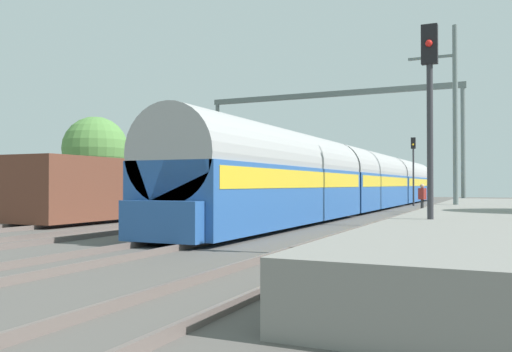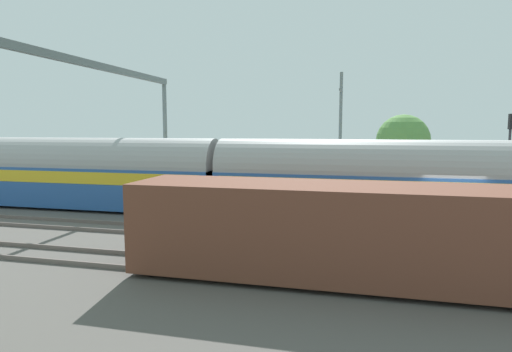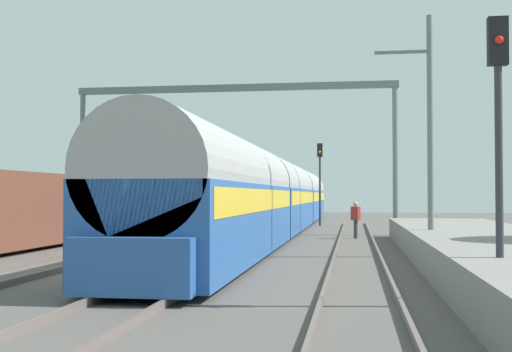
{
  "view_description": "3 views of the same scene",
  "coord_description": "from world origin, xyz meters",
  "px_view_note": "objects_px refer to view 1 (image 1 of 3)",
  "views": [
    {
      "loc": [
        10.33,
        -17.33,
        1.69
      ],
      "look_at": [
        2.12,
        0.8,
        2.01
      ],
      "focal_mm": 37.83,
      "sensor_mm": 36.0,
      "label": 1
    },
    {
      "loc": [
        -18.87,
        3.94,
        4.5
      ],
      "look_at": [
        1.22,
        8.87,
        2.18
      ],
      "focal_mm": 29.89,
      "sensor_mm": 36.0,
      "label": 2
    },
    {
      "loc": [
        6.23,
        -17.28,
        2.06
      ],
      "look_at": [
        1.06,
        18.03,
        3.05
      ],
      "focal_mm": 46.7,
      "sensor_mm": 36.0,
      "label": 3
    }
  ],
  "objects_px": {
    "person_crossing": "(422,196)",
    "railway_signal_near": "(430,110)",
    "freight_car": "(128,189)",
    "railway_signal_far": "(413,162)",
    "catenary_gantry": "(328,121)",
    "passenger_train": "(368,180)"
  },
  "relations": [
    {
      "from": "railway_signal_far",
      "to": "catenary_gantry",
      "type": "bearing_deg",
      "value": -112.03
    },
    {
      "from": "railway_signal_near",
      "to": "catenary_gantry",
      "type": "height_order",
      "value": "catenary_gantry"
    },
    {
      "from": "freight_car",
      "to": "person_crossing",
      "type": "distance_m",
      "value": 16.17
    },
    {
      "from": "railway_signal_near",
      "to": "railway_signal_far",
      "type": "bearing_deg",
      "value": 98.73
    },
    {
      "from": "passenger_train",
      "to": "freight_car",
      "type": "distance_m",
      "value": 17.25
    },
    {
      "from": "railway_signal_near",
      "to": "catenary_gantry",
      "type": "bearing_deg",
      "value": 112.35
    },
    {
      "from": "person_crossing",
      "to": "freight_car",
      "type": "bearing_deg",
      "value": 71.85
    },
    {
      "from": "passenger_train",
      "to": "railway_signal_far",
      "type": "distance_m",
      "value": 8.2
    },
    {
      "from": "freight_car",
      "to": "railway_signal_near",
      "type": "height_order",
      "value": "railway_signal_near"
    },
    {
      "from": "passenger_train",
      "to": "freight_car",
      "type": "height_order",
      "value": "passenger_train"
    },
    {
      "from": "railway_signal_far",
      "to": "catenary_gantry",
      "type": "height_order",
      "value": "catenary_gantry"
    },
    {
      "from": "railway_signal_far",
      "to": "catenary_gantry",
      "type": "relative_size",
      "value": 0.32
    },
    {
      "from": "person_crossing",
      "to": "railway_signal_near",
      "type": "height_order",
      "value": "railway_signal_near"
    },
    {
      "from": "freight_car",
      "to": "railway_signal_near",
      "type": "bearing_deg",
      "value": -29.86
    },
    {
      "from": "person_crossing",
      "to": "railway_signal_near",
      "type": "relative_size",
      "value": 0.32
    },
    {
      "from": "railway_signal_near",
      "to": "catenary_gantry",
      "type": "xyz_separation_m",
      "value": [
        -8.89,
        21.62,
        2.54
      ]
    },
    {
      "from": "person_crossing",
      "to": "railway_signal_far",
      "type": "relative_size",
      "value": 0.32
    },
    {
      "from": "railway_signal_far",
      "to": "passenger_train",
      "type": "bearing_deg",
      "value": -103.76
    },
    {
      "from": "freight_car",
      "to": "catenary_gantry",
      "type": "bearing_deg",
      "value": 63.74
    },
    {
      "from": "railway_signal_near",
      "to": "railway_signal_far",
      "type": "xyz_separation_m",
      "value": [
        -4.85,
        31.59,
        0.07
      ]
    },
    {
      "from": "freight_car",
      "to": "railway_signal_far",
      "type": "xyz_separation_m",
      "value": [
        10.38,
        22.84,
        2.0
      ]
    },
    {
      "from": "catenary_gantry",
      "to": "passenger_train",
      "type": "bearing_deg",
      "value": 45.36
    }
  ]
}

